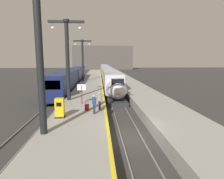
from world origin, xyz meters
name	(u,v)px	position (x,y,z in m)	size (l,w,h in m)	color
ground_plane	(131,138)	(0.00, 0.00, 0.00)	(260.00, 260.00, 0.00)	#33302D
platform_left	(90,86)	(-4.05, 24.75, 0.53)	(4.80, 110.00, 1.05)	gray
platform_right	(131,86)	(4.05, 24.75, 0.53)	(4.80, 110.00, 1.05)	gray
platform_left_safety_stripe	(102,83)	(-1.77, 24.75, 1.05)	(0.20, 107.80, 0.01)	yellow
rail_main_left	(106,86)	(-0.75, 27.50, 0.06)	(0.08, 110.00, 0.12)	slate
rail_main_right	(113,86)	(0.75, 27.50, 0.06)	(0.08, 110.00, 0.12)	slate
rail_secondary_left	(68,87)	(-8.85, 27.50, 0.06)	(0.08, 110.00, 0.12)	slate
rail_secondary_right	(76,87)	(-7.35, 27.50, 0.06)	(0.08, 110.00, 0.12)	slate
highspeed_train_main	(107,72)	(0.00, 45.72, 1.97)	(2.92, 75.04, 3.60)	silver
regional_train_adjacent	(72,77)	(-8.10, 27.89, 2.13)	(2.85, 36.60, 3.80)	#141E4C
station_column_near	(39,33)	(-5.85, -1.27, 7.32)	(4.00, 0.68, 10.38)	black
station_column_mid	(67,53)	(-5.90, 9.14, 6.54)	(4.00, 0.68, 9.12)	black
station_column_far	(83,56)	(-5.90, 29.81, 6.48)	(4.00, 0.68, 9.01)	black
passenger_near_edge	(100,99)	(-2.31, 4.47, 2.04)	(0.39, 0.49, 1.69)	#23232D
passenger_mid_platform	(94,103)	(-2.78, 3.00, 2.04)	(0.36, 0.53, 1.69)	#23232D
rolling_suitcase	(87,107)	(-3.49, 4.18, 1.35)	(0.40, 0.22, 0.98)	maroon
ticket_machine_yellow	(60,109)	(-5.55, 2.16, 1.79)	(0.76, 0.62, 1.60)	yellow
departure_info_board	(82,90)	(-4.19, 6.99, 2.56)	(0.90, 0.10, 2.12)	maroon
terminus_back_wall	(103,58)	(0.00, 102.00, 7.00)	(36.00, 2.00, 14.00)	#4C4742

